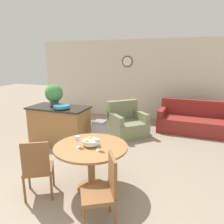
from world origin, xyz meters
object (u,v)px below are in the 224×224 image
(dining_chair_near_right, at_px, (104,188))
(armchair, at_px, (127,124))
(dining_table, at_px, (91,156))
(trash_bin, at_px, (100,133))
(kitchen_island, at_px, (60,125))
(couch, at_px, (194,122))
(fruit_bowl, at_px, (91,142))
(dining_chair_near_left, at_px, (37,167))
(teal_bowl, at_px, (62,107))
(potted_plant, at_px, (54,94))
(wine_glass_right, at_px, (98,142))
(wine_glass_left, at_px, (78,139))

(dining_chair_near_right, distance_m, armchair, 3.43)
(dining_table, relative_size, trash_bin, 1.82)
(kitchen_island, xyz_separation_m, couch, (3.15, 2.08, -0.17))
(fruit_bowl, relative_size, armchair, 0.20)
(fruit_bowl, relative_size, trash_bin, 0.40)
(dining_chair_near_left, height_order, teal_bowl, teal_bowl)
(dining_chair_near_left, distance_m, armchair, 3.22)
(trash_bin, bearing_deg, dining_chair_near_left, -91.99)
(kitchen_island, bearing_deg, teal_bowl, -39.56)
(teal_bowl, relative_size, potted_plant, 0.72)
(fruit_bowl, xyz_separation_m, wine_glass_right, (0.17, -0.11, 0.07))
(wine_glass_left, distance_m, teal_bowl, 1.93)
(dining_chair_near_left, height_order, wine_glass_right, dining_chair_near_left)
(wine_glass_right, bearing_deg, kitchen_island, 137.13)
(teal_bowl, xyz_separation_m, couch, (2.95, 2.24, -0.69))
(wine_glass_right, bearing_deg, dining_chair_near_left, -155.59)
(teal_bowl, height_order, armchair, teal_bowl)
(wine_glass_right, distance_m, kitchen_island, 2.44)
(dining_table, relative_size, dining_chair_near_right, 1.24)
(potted_plant, bearing_deg, kitchen_island, -31.43)
(trash_bin, relative_size, armchair, 0.51)
(wine_glass_left, height_order, kitchen_island, same)
(teal_bowl, xyz_separation_m, trash_bin, (0.82, 0.32, -0.67))
(fruit_bowl, height_order, teal_bowl, teal_bowl)
(wine_glass_right, xyz_separation_m, trash_bin, (-0.75, 1.80, -0.57))
(wine_glass_left, bearing_deg, dining_table, 33.78)
(wine_glass_left, distance_m, kitchen_island, 2.21)
(dining_chair_near_left, distance_m, teal_bowl, 2.05)
(dining_chair_near_left, relative_size, teal_bowl, 2.48)
(dining_table, height_order, armchair, armchair)
(wine_glass_left, height_order, wine_glass_right, same)
(kitchen_island, height_order, couch, kitchen_island)
(dining_chair_near_left, distance_m, trash_bin, 2.18)
(wine_glass_right, relative_size, couch, 0.09)
(armchair, bearing_deg, potted_plant, 169.52)
(armchair, bearing_deg, wine_glass_left, -133.44)
(dining_chair_near_right, height_order, wine_glass_right, dining_chair_near_right)
(dining_chair_near_left, height_order, armchair, dining_chair_near_left)
(wine_glass_right, xyz_separation_m, kitchen_island, (-1.76, 1.64, -0.42))
(wine_glass_right, bearing_deg, teal_bowl, 136.74)
(fruit_bowl, distance_m, kitchen_island, 2.24)
(fruit_bowl, height_order, kitchen_island, kitchen_island)
(dining_chair_near_right, bearing_deg, trash_bin, -6.50)
(wine_glass_left, distance_m, armchair, 2.87)
(dining_chair_near_right, bearing_deg, couch, -45.04)
(kitchen_island, distance_m, armchair, 1.83)
(teal_bowl, bearing_deg, wine_glass_right, -43.26)
(dining_table, height_order, couch, couch)
(dining_chair_near_left, distance_m, dining_chair_near_right, 1.16)
(dining_chair_near_right, bearing_deg, dining_chair_near_left, 50.43)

